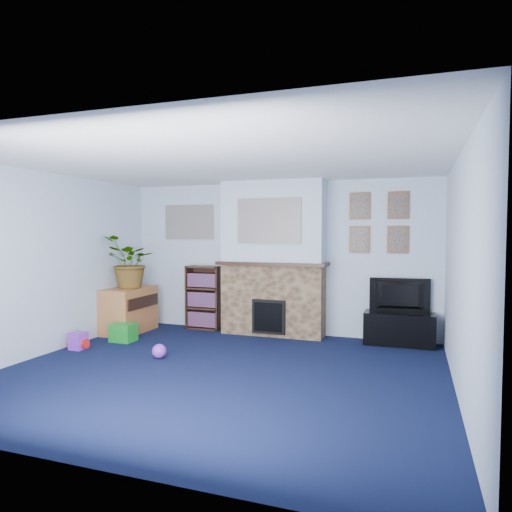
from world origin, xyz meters
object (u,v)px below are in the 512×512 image
at_px(tv_stand, 399,329).
at_px(television, 400,296).
at_px(sideboard, 129,310).
at_px(bookshelf, 204,299).

height_order(tv_stand, television, television).
xyz_separation_m(tv_stand, sideboard, (-4.14, -0.57, 0.12)).
bearing_deg(bookshelf, sideboard, -148.05).
relative_size(tv_stand, television, 1.15).
bearing_deg(television, bookshelf, -6.34).
relative_size(bookshelf, sideboard, 1.14).
bearing_deg(sideboard, tv_stand, 7.79).
height_order(television, bookshelf, bookshelf).
bearing_deg(tv_stand, sideboard, -172.21).
distance_m(bookshelf, sideboard, 1.22).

